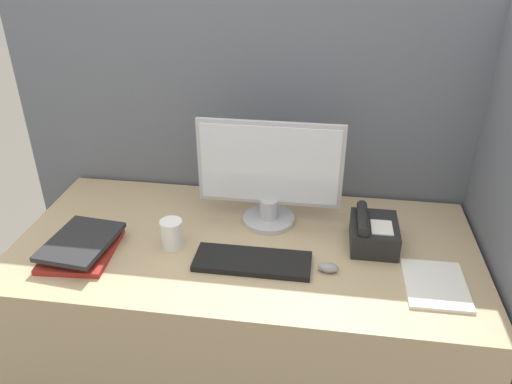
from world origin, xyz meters
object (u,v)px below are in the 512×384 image
monitor (269,176)px  mouse (328,268)px  coffee_cup (172,234)px  keyboard (253,261)px  desk_telephone (373,233)px  book_stack (80,246)px

monitor → mouse: 0.39m
monitor → coffee_cup: monitor is taller
monitor → mouse: size_ratio=7.69×
monitor → keyboard: (-0.02, -0.27, -0.18)m
keyboard → desk_telephone: size_ratio=1.90×
keyboard → coffee_cup: 0.29m
monitor → desk_telephone: size_ratio=2.57×
keyboard → desk_telephone: (0.39, 0.17, 0.04)m
monitor → mouse: bearing=-50.5°
coffee_cup → book_stack: 0.31m
mouse → coffee_cup: coffee_cup is taller
book_stack → desk_telephone: (0.97, 0.19, 0.02)m
keyboard → book_stack: book_stack is taller
monitor → keyboard: 0.32m
monitor → desk_telephone: bearing=-14.6°
keyboard → coffee_cup: coffee_cup is taller
monitor → mouse: monitor is taller
keyboard → mouse: (0.24, -0.00, 0.01)m
monitor → mouse: (0.22, -0.27, -0.17)m
keyboard → desk_telephone: 0.43m
mouse → coffee_cup: bearing=173.2°
coffee_cup → keyboard: bearing=-11.7°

